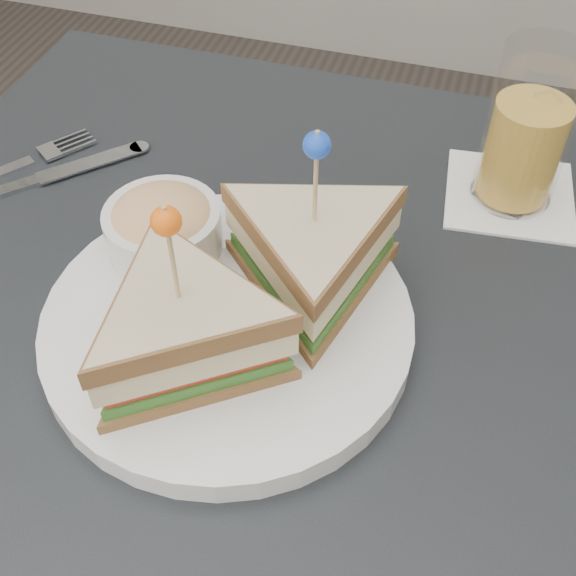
# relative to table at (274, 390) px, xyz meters

# --- Properties ---
(table) EXTENTS (0.80, 0.80, 0.75)m
(table) POSITION_rel_table_xyz_m (0.00, 0.00, 0.00)
(table) COLOR black
(table) RESTS_ON ground
(plate_meal) EXTENTS (0.34, 0.33, 0.17)m
(plate_meal) POSITION_rel_table_xyz_m (-0.03, -0.00, 0.12)
(plate_meal) COLOR white
(plate_meal) RESTS_ON table
(cutlery_fork) EXTENTS (0.13, 0.16, 0.01)m
(cutlery_fork) POSITION_rel_table_xyz_m (-0.31, 0.13, 0.08)
(cutlery_fork) COLOR white
(cutlery_fork) RESTS_ON table
(cutlery_knife) EXTENTS (0.15, 0.15, 0.01)m
(cutlery_knife) POSITION_rel_table_xyz_m (-0.28, 0.12, 0.08)
(cutlery_knife) COLOR silver
(cutlery_knife) RESTS_ON table
(drink_set) EXTENTS (0.13, 0.13, 0.15)m
(drink_set) POSITION_rel_table_xyz_m (0.17, 0.23, 0.14)
(drink_set) COLOR white
(drink_set) RESTS_ON table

